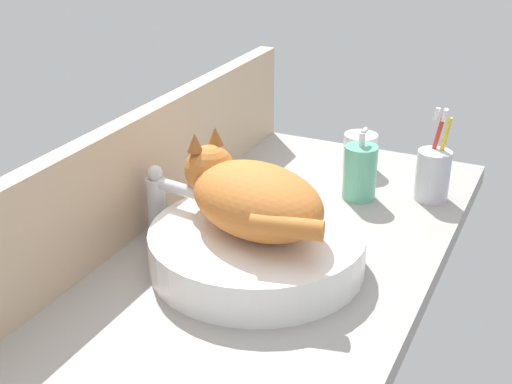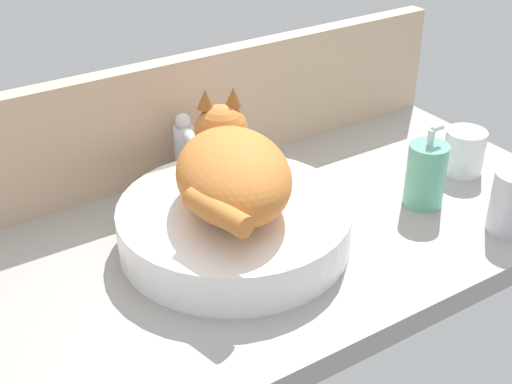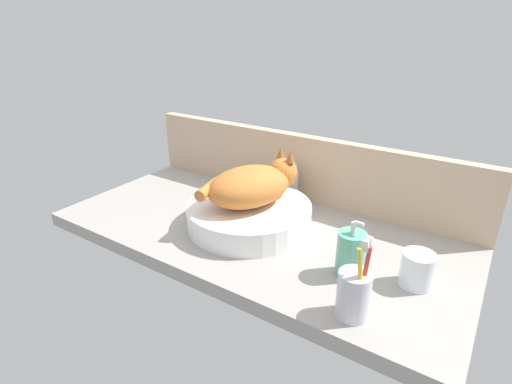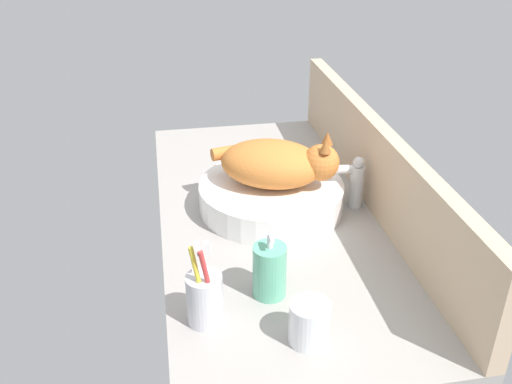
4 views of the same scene
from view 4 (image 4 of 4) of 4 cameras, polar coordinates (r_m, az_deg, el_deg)
name	(u,v)px [view 4 (image 4 of 4)]	position (r cm, az deg, el deg)	size (l,w,h in cm)	color
ground_plane	(273,220)	(142.74, 1.71, -2.80)	(116.91, 55.41, 4.00)	#9E9993
backsplash_panel	(377,166)	(143.60, 11.98, 2.55)	(116.91, 3.60, 21.51)	#CCAD8C
sink_basin	(271,196)	(142.31, 1.53, -0.38)	(35.91, 35.91, 6.84)	white
cat	(277,163)	(137.93, 2.15, 2.91)	(25.16, 30.18, 14.00)	#CC7533
faucet	(352,180)	(143.23, 9.61, 1.16)	(4.19, 11.86, 13.60)	silver
soap_dispenser	(270,271)	(112.44, 1.37, -7.87)	(6.67, 6.67, 14.39)	#60B793
toothbrush_cup	(205,298)	(106.58, -5.14, -10.53)	(6.77, 6.77, 18.70)	silver
water_glass	(309,324)	(103.92, 5.34, -13.05)	(7.40, 7.40, 8.18)	white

